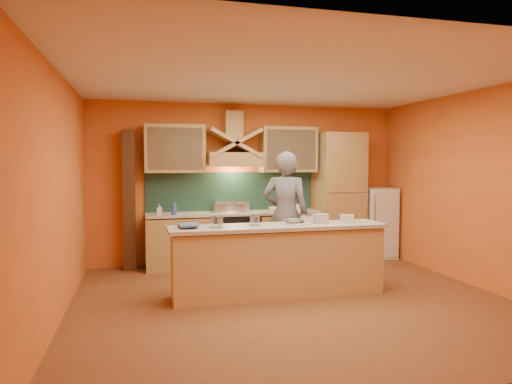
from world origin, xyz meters
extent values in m
cube|color=brown|center=(0.00, 0.00, 0.00)|extent=(5.50, 5.00, 0.01)
cube|color=white|center=(0.00, 0.00, 2.80)|extent=(5.50, 5.00, 0.01)
cube|color=orange|center=(0.00, 2.50, 1.40)|extent=(5.50, 0.02, 2.80)
cube|color=orange|center=(0.00, -2.50, 1.40)|extent=(5.50, 0.02, 2.80)
cube|color=orange|center=(-2.75, 0.00, 1.40)|extent=(0.02, 5.00, 2.80)
cube|color=orange|center=(2.75, 0.00, 1.40)|extent=(0.02, 5.00, 2.80)
cube|color=tan|center=(-1.25, 2.20, 0.43)|extent=(1.10, 0.60, 0.86)
cube|color=tan|center=(0.65, 2.20, 0.43)|extent=(1.10, 0.60, 0.86)
cube|color=beige|center=(-0.30, 2.20, 0.90)|extent=(3.00, 0.62, 0.04)
cube|color=black|center=(-0.30, 2.20, 0.45)|extent=(0.60, 0.58, 0.90)
cube|color=#18362E|center=(-0.30, 2.48, 1.25)|extent=(3.00, 0.03, 0.70)
cube|color=tan|center=(-0.30, 2.25, 1.82)|extent=(0.92, 0.50, 0.24)
cube|color=tan|center=(-0.30, 2.35, 2.40)|extent=(0.30, 0.30, 0.50)
cube|color=tan|center=(-1.30, 2.33, 2.00)|extent=(1.00, 0.35, 0.80)
cube|color=tan|center=(0.70, 2.33, 2.00)|extent=(1.00, 0.35, 0.80)
cube|color=tan|center=(1.65, 2.20, 1.15)|extent=(0.80, 0.60, 2.30)
cube|color=white|center=(2.40, 2.20, 0.65)|extent=(0.58, 0.60, 1.30)
cube|color=#472816|center=(-2.05, 2.35, 1.15)|extent=(0.20, 0.30, 2.30)
cube|color=#D7B56E|center=(-0.10, 0.30, 0.44)|extent=(2.80, 0.55, 0.88)
cube|color=beige|center=(-0.10, 0.30, 0.92)|extent=(2.90, 0.62, 0.05)
imported|color=slate|center=(0.29, 1.20, 0.97)|extent=(0.84, 0.72, 1.94)
cylinder|color=#B9B8C0|center=(-0.55, 2.23, 0.98)|extent=(0.34, 0.34, 0.16)
cylinder|color=#BAB9C0|center=(-0.19, 2.18, 0.97)|extent=(0.23, 0.23, 0.14)
imported|color=beige|center=(-1.58, 2.11, 1.01)|extent=(0.09, 0.09, 0.18)
imported|color=#32498A|center=(-1.34, 2.07, 1.04)|extent=(0.12, 0.12, 0.25)
imported|color=white|center=(0.42, 2.20, 0.95)|extent=(0.29, 0.29, 0.07)
cube|color=silver|center=(0.76, 2.25, 0.97)|extent=(0.37, 0.33, 0.11)
imported|color=#A2403A|center=(-1.39, 0.39, 0.96)|extent=(0.25, 0.31, 0.03)
imported|color=#40648E|center=(-1.40, 0.34, 0.98)|extent=(0.25, 0.33, 0.03)
cylinder|color=silver|center=(-0.93, 0.26, 1.02)|extent=(0.19, 0.19, 0.15)
cylinder|color=white|center=(-0.40, 0.38, 1.01)|extent=(0.14, 0.14, 0.13)
cube|color=white|center=(0.31, 0.32, 1.00)|extent=(0.13, 0.13, 0.11)
imported|color=white|center=(0.12, 0.34, 0.98)|extent=(0.31, 0.31, 0.06)
cube|color=beige|center=(0.14, 0.23, 0.95)|extent=(0.33, 0.30, 0.02)
cube|color=beige|center=(0.52, 0.35, 1.01)|extent=(0.19, 0.15, 0.12)
cube|color=beige|center=(0.87, 0.28, 1.00)|extent=(0.22, 0.20, 0.11)
camera|label=1|loc=(-1.87, -5.43, 1.77)|focal=32.00mm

